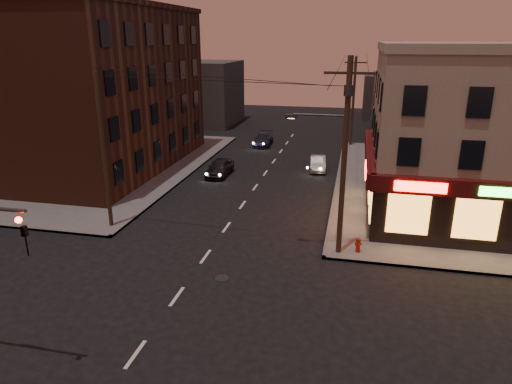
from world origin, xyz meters
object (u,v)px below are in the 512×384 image
(sedan_far, at_px, (263,139))
(fire_hydrant, at_px, (358,244))
(sedan_mid, at_px, (318,163))
(sedan_near, at_px, (220,167))

(sedan_far, xyz_separation_m, fire_hydrant, (10.11, -24.32, -0.03))
(sedan_mid, bearing_deg, sedan_far, 122.13)
(sedan_mid, distance_m, fire_hydrant, 16.31)
(sedan_near, height_order, sedan_far, sedan_near)
(fire_hydrant, bearing_deg, sedan_mid, 102.54)
(sedan_far, bearing_deg, sedan_mid, -54.33)
(sedan_near, xyz_separation_m, fire_hydrant, (11.38, -12.52, -0.09))
(sedan_near, distance_m, fire_hydrant, 16.92)
(sedan_near, distance_m, sedan_far, 11.87)
(sedan_mid, height_order, sedan_far, sedan_far)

